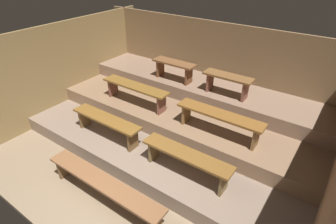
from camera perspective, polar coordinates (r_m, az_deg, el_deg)
name	(u,v)px	position (r m, az deg, el deg)	size (l,w,h in m)	color
ground	(163,151)	(5.88, -1.12, -8.11)	(6.70, 5.22, 0.08)	#7C6850
wall_back	(216,68)	(6.99, 9.90, 8.97)	(6.70, 0.06, 2.21)	brown
wall_left	(64,69)	(7.26, -20.70, 8.26)	(0.06, 5.22, 2.21)	olive
platform_lower	(177,132)	(6.10, 1.77, -4.19)	(5.90, 3.38, 0.31)	#786454
platform_middle	(190,110)	(6.34, 4.62, 0.44)	(5.90, 2.27, 0.31)	#7E6147
platform_upper	(203,89)	(6.63, 7.27, 4.72)	(5.90, 1.15, 0.31)	#806450
bench_floor_center	(103,185)	(4.71, -13.18, -14.40)	(2.35, 0.33, 0.45)	brown
bench_lower_left	(106,122)	(5.65, -12.60, -1.97)	(1.62, 0.33, 0.45)	brown
bench_lower_right	(186,158)	(4.64, 3.83, -9.38)	(1.62, 0.33, 0.45)	brown
bench_middle_left	(135,89)	(6.15, -6.74, 4.73)	(1.67, 0.33, 0.45)	brown
bench_middle_right	(219,118)	(5.15, 10.56, -1.13)	(1.67, 0.33, 0.45)	brown
bench_upper_left	(174,66)	(6.56, 1.27, 9.37)	(1.05, 0.33, 0.45)	brown
bench_upper_right	(228,80)	(5.97, 12.20, 6.38)	(1.05, 0.33, 0.45)	brown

